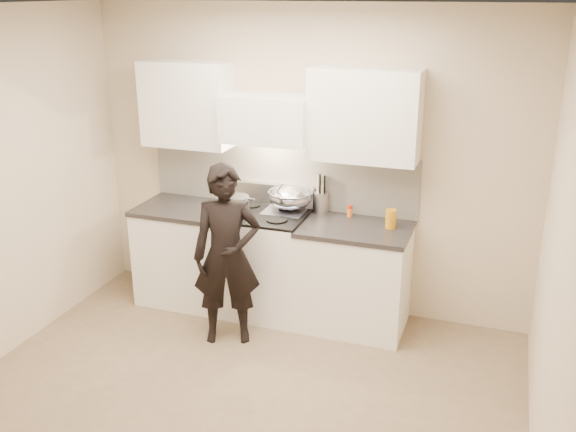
{
  "coord_description": "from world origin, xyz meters",
  "views": [
    {
      "loc": [
        1.65,
        -3.5,
        2.8
      ],
      "look_at": [
        0.06,
        1.05,
        1.08
      ],
      "focal_mm": 40.0,
      "sensor_mm": 36.0,
      "label": 1
    }
  ],
  "objects_px": {
    "wok": "(290,197)",
    "person": "(227,256)",
    "utensil_crock": "(321,201)",
    "counter_right": "(354,276)",
    "stove": "(264,262)"
  },
  "relations": [
    {
      "from": "counter_right",
      "to": "stove",
      "type": "bearing_deg",
      "value": -180.0
    },
    {
      "from": "stove",
      "to": "person",
      "type": "xyz_separation_m",
      "value": [
        -0.1,
        -0.57,
        0.28
      ]
    },
    {
      "from": "utensil_crock",
      "to": "person",
      "type": "xyz_separation_m",
      "value": [
        -0.55,
        -0.82,
        -0.27
      ]
    },
    {
      "from": "stove",
      "to": "utensil_crock",
      "type": "relative_size",
      "value": 2.78
    },
    {
      "from": "utensil_crock",
      "to": "counter_right",
      "type": "bearing_deg",
      "value": -32.92
    },
    {
      "from": "counter_right",
      "to": "wok",
      "type": "height_order",
      "value": "wok"
    },
    {
      "from": "utensil_crock",
      "to": "wok",
      "type": "bearing_deg",
      "value": -158.21
    },
    {
      "from": "stove",
      "to": "person",
      "type": "relative_size",
      "value": 0.63
    },
    {
      "from": "counter_right",
      "to": "utensil_crock",
      "type": "xyz_separation_m",
      "value": [
        -0.38,
        0.24,
        0.57
      ]
    },
    {
      "from": "wok",
      "to": "person",
      "type": "relative_size",
      "value": 0.31
    },
    {
      "from": "wok",
      "to": "person",
      "type": "distance_m",
      "value": 0.83
    },
    {
      "from": "wok",
      "to": "counter_right",
      "type": "bearing_deg",
      "value": -12.9
    },
    {
      "from": "counter_right",
      "to": "wok",
      "type": "bearing_deg",
      "value": 167.1
    },
    {
      "from": "wok",
      "to": "person",
      "type": "bearing_deg",
      "value": -112.38
    },
    {
      "from": "utensil_crock",
      "to": "person",
      "type": "distance_m",
      "value": 1.02
    }
  ]
}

